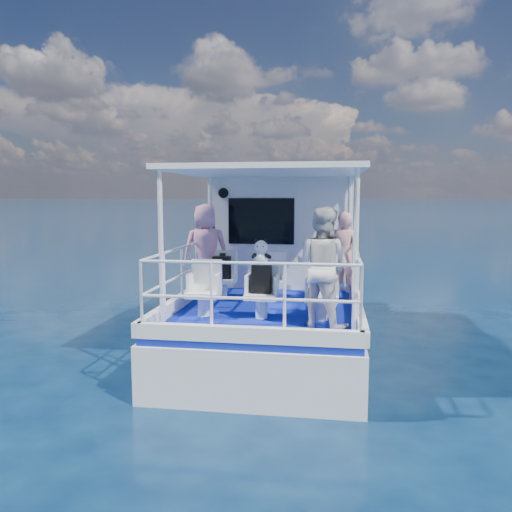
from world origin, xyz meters
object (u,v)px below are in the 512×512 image
(passenger_stbd_aft, at_px, (322,267))
(backpack_center, at_px, (262,279))
(panda, at_px, (261,252))
(passenger_port_fwd, at_px, (206,250))

(passenger_stbd_aft, distance_m, backpack_center, 1.01)
(backpack_center, relative_size, panda, 1.12)
(passenger_stbd_aft, bearing_deg, panda, 3.86)
(panda, bearing_deg, backpack_center, -16.28)
(passenger_stbd_aft, distance_m, panda, 0.99)
(passenger_port_fwd, relative_size, backpack_center, 3.96)
(passenger_port_fwd, xyz_separation_m, passenger_stbd_aft, (2.15, -1.88, -0.01))
(passenger_stbd_aft, bearing_deg, backpack_center, 3.83)
(passenger_port_fwd, distance_m, passenger_stbd_aft, 2.86)
(passenger_port_fwd, height_order, panda, passenger_port_fwd)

